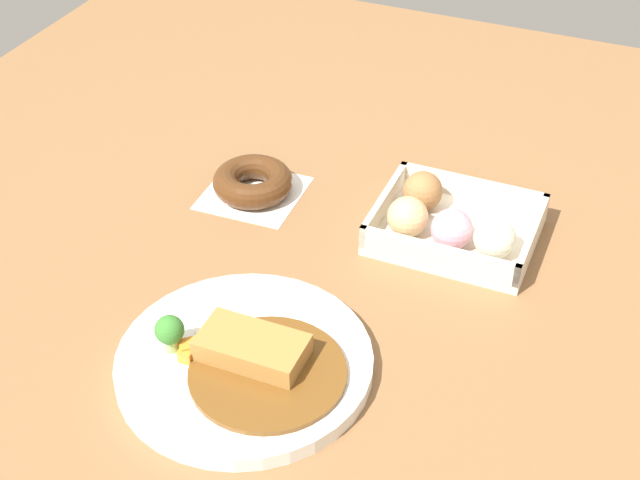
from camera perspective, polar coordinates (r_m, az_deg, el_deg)
The scene contains 4 objects.
ground_plane at distance 1.07m, azimuth 3.24°, elevation -3.80°, with size 1.60×1.60×0.00m, color brown.
curry_plate at distance 0.98m, azimuth -4.68°, elevation -7.51°, with size 0.27×0.27×0.06m.
donut_box at distance 1.15m, azimuth 8.04°, elevation 0.99°, with size 0.20×0.16×0.06m.
chocolate_ring_donut at distance 1.23m, azimuth -4.20°, elevation 3.60°, with size 0.13×0.13×0.04m.
Camera 1 is at (0.26, -0.76, 0.71)m, focal length 51.45 mm.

